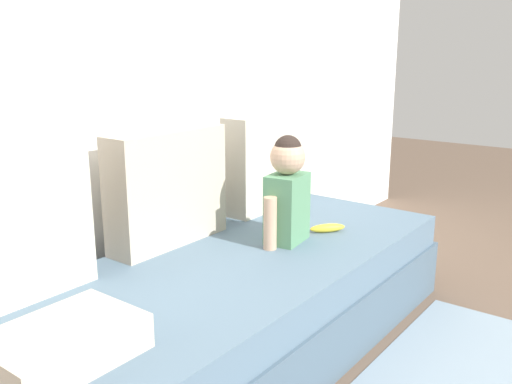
# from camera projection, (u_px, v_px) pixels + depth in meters

# --- Properties ---
(ground_plane) EXTENTS (12.00, 12.00, 0.00)m
(ground_plane) POSITION_uv_depth(u_px,v_px,m) (233.00, 353.00, 2.34)
(ground_plane) COLOR brown
(back_wall) EXTENTS (5.46, 0.10, 2.47)m
(back_wall) POSITION_uv_depth(u_px,v_px,m) (125.00, 50.00, 2.37)
(back_wall) COLOR white
(back_wall) RESTS_ON ground
(couch) EXTENTS (2.26, 0.90, 0.42)m
(couch) POSITION_uv_depth(u_px,v_px,m) (232.00, 308.00, 2.29)
(couch) COLOR #495F70
(couch) RESTS_ON ground
(throw_pillow_left) EXTENTS (0.51, 0.16, 0.52)m
(throw_pillow_left) POSITION_uv_depth(u_px,v_px,m) (14.00, 225.00, 1.84)
(throw_pillow_left) COLOR beige
(throw_pillow_left) RESTS_ON couch
(throw_pillow_center) EXTENTS (0.57, 0.16, 0.50)m
(throw_pillow_center) POSITION_uv_depth(u_px,v_px,m) (168.00, 188.00, 2.38)
(throw_pillow_center) COLOR #C1B29E
(throw_pillow_center) RESTS_ON couch
(throw_pillow_right) EXTENTS (0.52, 0.16, 0.50)m
(throw_pillow_right) POSITION_uv_depth(u_px,v_px,m) (265.00, 162.00, 2.92)
(throw_pillow_right) COLOR beige
(throw_pillow_right) RESTS_ON couch
(toddler) EXTENTS (0.31, 0.16, 0.47)m
(toddler) POSITION_uv_depth(u_px,v_px,m) (287.00, 190.00, 2.40)
(toddler) COLOR #568E66
(toddler) RESTS_ON couch
(banana) EXTENTS (0.16, 0.14, 0.04)m
(banana) POSITION_uv_depth(u_px,v_px,m) (328.00, 228.00, 2.58)
(banana) COLOR yellow
(banana) RESTS_ON couch
(folded_blanket) EXTENTS (0.40, 0.28, 0.10)m
(folded_blanket) POSITION_uv_depth(u_px,v_px,m) (63.00, 344.00, 1.50)
(folded_blanket) COLOR beige
(folded_blanket) RESTS_ON couch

